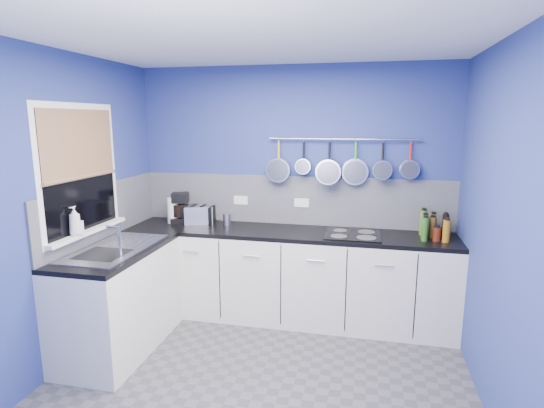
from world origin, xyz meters
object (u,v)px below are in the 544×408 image
at_px(soap_bottle_a, 75,221).
at_px(canister, 227,219).
at_px(hob, 353,235).
at_px(toaster, 199,215).
at_px(paper_towel, 173,210).
at_px(soap_bottle_b, 77,224).
at_px(coffee_maker, 180,208).

height_order(soap_bottle_a, canister, soap_bottle_a).
xyz_separation_m(canister, hob, (1.29, -0.14, -0.05)).
height_order(toaster, hob, toaster).
bearing_deg(soap_bottle_a, paper_towel, 75.12).
bearing_deg(paper_towel, soap_bottle_b, -105.09).
xyz_separation_m(soap_bottle_a, hob, (2.17, 1.05, -0.26)).
xyz_separation_m(soap_bottle_b, hob, (2.17, 1.03, -0.23)).
height_order(toaster, canister, toaster).
distance_m(soap_bottle_b, coffee_maker, 1.21).
relative_size(paper_towel, coffee_maker, 0.85).
distance_m(soap_bottle_a, paper_towel, 1.19).
bearing_deg(canister, hob, -6.29).
height_order(soap_bottle_a, hob, soap_bottle_a).
bearing_deg(soap_bottle_b, toaster, 63.62).
distance_m(paper_towel, toaster, 0.28).
relative_size(soap_bottle_b, coffee_maker, 0.55).
bearing_deg(canister, soap_bottle_a, -126.47).
bearing_deg(soap_bottle_a, soap_bottle_b, 90.00).
relative_size(soap_bottle_b, paper_towel, 0.64).
height_order(coffee_maker, hob, coffee_maker).
bearing_deg(coffee_maker, canister, -13.28).
xyz_separation_m(toaster, canister, (0.30, 0.01, -0.03)).
height_order(soap_bottle_a, paper_towel, soap_bottle_a).
bearing_deg(soap_bottle_a, toaster, 63.95).
bearing_deg(paper_towel, soap_bottle_a, -104.88).
relative_size(coffee_maker, toaster, 1.08).
height_order(coffee_maker, canister, coffee_maker).
xyz_separation_m(coffee_maker, toaster, (0.20, 0.01, -0.06)).
bearing_deg(soap_bottle_b, hob, 25.43).
height_order(soap_bottle_a, coffee_maker, soap_bottle_a).
relative_size(soap_bottle_b, hob, 0.33).
height_order(paper_towel, hob, paper_towel).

